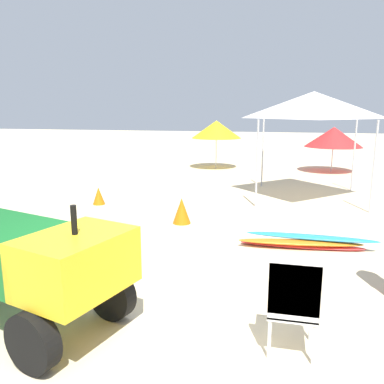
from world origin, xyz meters
TOP-DOWN VIEW (x-y plane):
  - ground at (0.00, 0.00)m, footprint 80.00×80.00m
  - utility_cart at (-1.37, -0.12)m, footprint 2.78×1.91m
  - stacked_plastic_chairs at (1.55, -0.07)m, footprint 0.48×0.48m
  - surfboard_pile at (1.84, 3.18)m, footprint 2.43×0.53m
  - popup_canopy at (2.13, 7.44)m, footprint 2.76×2.76m
  - beach_umbrella_left at (3.30, 12.42)m, footprint 2.20×2.20m
  - beach_umbrella_mid at (-1.30, 12.33)m, footprint 2.04×2.04m
  - traffic_cone_near at (-0.68, 4.20)m, footprint 0.39×0.39m
  - traffic_cone_far at (-3.22, 5.39)m, footprint 0.32×0.32m

SIDE VIEW (x-z plane):
  - ground at x=0.00m, z-range 0.00..0.00m
  - surfboard_pile at x=1.84m, z-range 0.00..0.24m
  - traffic_cone_far at x=-3.22m, z-range 0.00..0.45m
  - traffic_cone_near at x=-0.68m, z-range 0.00..0.56m
  - stacked_plastic_chairs at x=1.55m, z-range 0.10..1.21m
  - utility_cart at x=-1.37m, z-range 0.03..1.53m
  - beach_umbrella_left at x=3.30m, z-range 0.50..2.26m
  - beach_umbrella_mid at x=-1.30m, z-range 0.63..2.61m
  - popup_canopy at x=2.13m, z-range 1.09..3.98m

